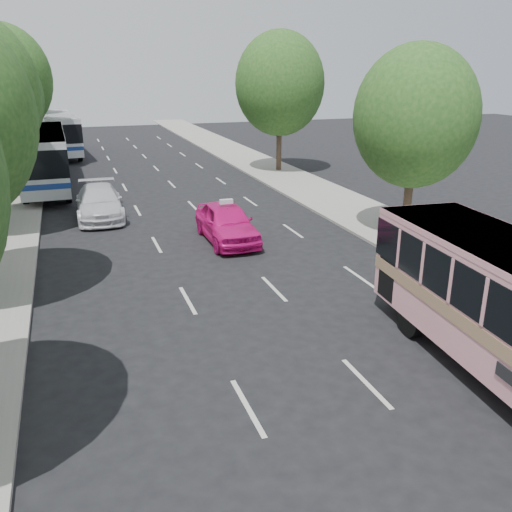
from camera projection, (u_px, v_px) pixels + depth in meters
name	position (u px, v px, depth m)	size (l,w,h in m)	color
ground	(293.00, 350.00, 14.03)	(120.00, 120.00, 0.00)	black
sidewalk_left	(4.00, 202.00, 29.22)	(4.00, 90.00, 0.15)	#9E998E
sidewalk_right	(294.00, 181.00, 34.48)	(4.00, 90.00, 0.12)	#9E998E
tree_left_e	(4.00, 75.00, 36.02)	(6.30, 6.30, 9.82)	#38281E
tree_left_f	(11.00, 80.00, 43.24)	(5.88, 5.88, 9.16)	#38281E
tree_right_near	(418.00, 112.00, 22.12)	(5.10, 5.10, 7.95)	#38281E
tree_right_far	(281.00, 80.00, 36.18)	(6.00, 6.00, 9.35)	#38281E
pink_taxi	(227.00, 222.00, 22.60)	(1.90, 4.73, 1.61)	#E1137F
white_pickup	(99.00, 202.00, 26.19)	(2.13, 5.23, 1.52)	silver
tour_coach_front	(44.00, 154.00, 31.99)	(2.65, 11.54, 3.44)	silver
tour_coach_rear	(59.00, 130.00, 44.64)	(3.33, 11.37, 3.35)	white
taxi_roof_sign	(226.00, 201.00, 22.31)	(0.55, 0.18, 0.18)	silver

